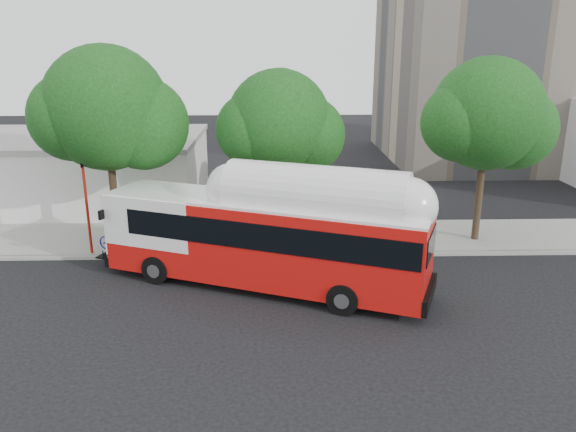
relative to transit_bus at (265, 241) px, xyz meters
name	(u,v)px	position (x,y,z in m)	size (l,w,h in m)	color
ground	(306,291)	(1.63, -0.54, -1.98)	(120.00, 120.00, 0.00)	black
sidewalk	(298,237)	(1.63, 5.96, -1.91)	(60.00, 5.00, 0.15)	gray
curb_strip	(301,255)	(1.63, 3.36, -1.91)	(60.00, 0.30, 0.15)	gray
red_curb_segment	(238,256)	(-1.37, 3.36, -1.90)	(10.00, 0.32, 0.16)	maroon
street_tree_left	(117,113)	(-6.90, 5.02, 4.62)	(6.67, 5.80, 9.74)	#2D2116
street_tree_mid	(287,126)	(1.04, 5.52, 3.92)	(5.75, 5.00, 8.62)	#2D2116
street_tree_right	(495,118)	(11.07, 5.32, 4.27)	(6.21, 5.40, 9.18)	#2D2116
low_commercial_bldg	(71,169)	(-12.37, 13.46, 0.17)	(16.20, 10.20, 4.25)	silver
transit_bus	(265,241)	(0.00, 0.00, 0.00)	(14.23, 7.72, 4.25)	red
signal_pole	(87,208)	(-8.31, 3.74, 0.37)	(0.13, 0.43, 4.59)	#AC1F12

